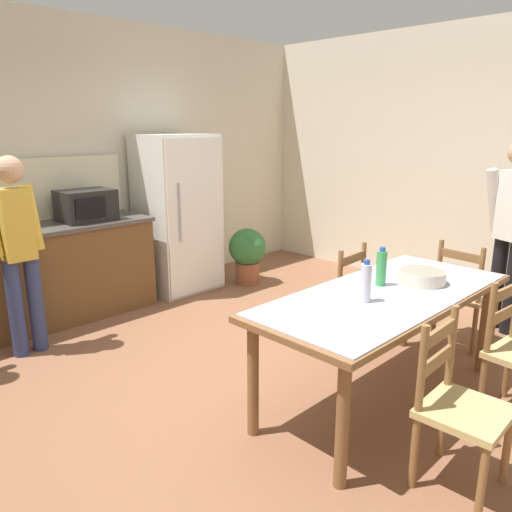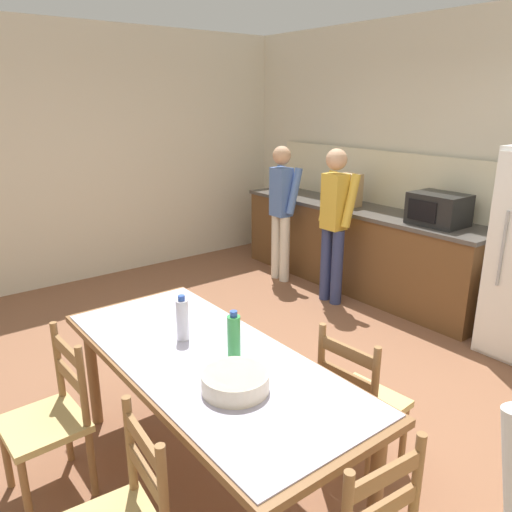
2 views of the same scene
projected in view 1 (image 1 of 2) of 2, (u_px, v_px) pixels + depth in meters
ground_plane at (248, 386)px, 3.63m from camera, size 8.32×8.32×0.00m
wall_back at (67, 164)px, 5.09m from camera, size 6.52×0.12×2.90m
wall_right at (461, 161)px, 5.48m from camera, size 0.12×5.20×2.90m
refrigerator at (178, 214)px, 5.60m from camera, size 0.78×0.73×1.74m
microwave at (86, 205)px, 4.84m from camera, size 0.50×0.39×0.30m
dining_table at (385, 304)px, 3.29m from camera, size 2.01×0.85×0.78m
bottle_near_centre at (366, 282)px, 3.06m from camera, size 0.07×0.07×0.27m
bottle_off_centre at (381, 268)px, 3.38m from camera, size 0.07×0.07×0.27m
serving_bowl at (422, 276)px, 3.45m from camera, size 0.32×0.32×0.09m
chair_side_near_left at (458, 407)px, 2.55m from camera, size 0.44×0.42×0.91m
chair_head_end at (464, 295)px, 4.23m from camera, size 0.43×0.45×0.91m
chair_side_far_right at (337, 298)px, 4.16m from camera, size 0.45×0.43×0.91m
person_at_counter at (18, 246)px, 3.95m from camera, size 0.41×0.28×1.62m
person_by_table at (512, 227)px, 4.39m from camera, size 0.39×0.49×1.73m
potted_plant at (247, 252)px, 5.89m from camera, size 0.44×0.44×0.67m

